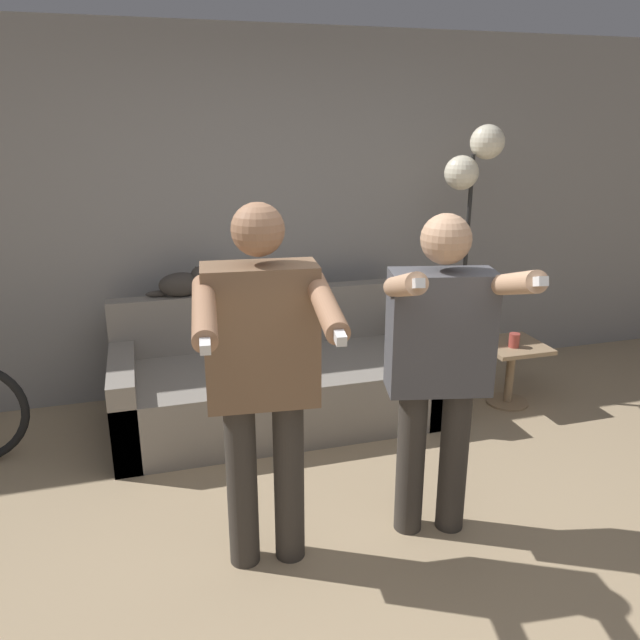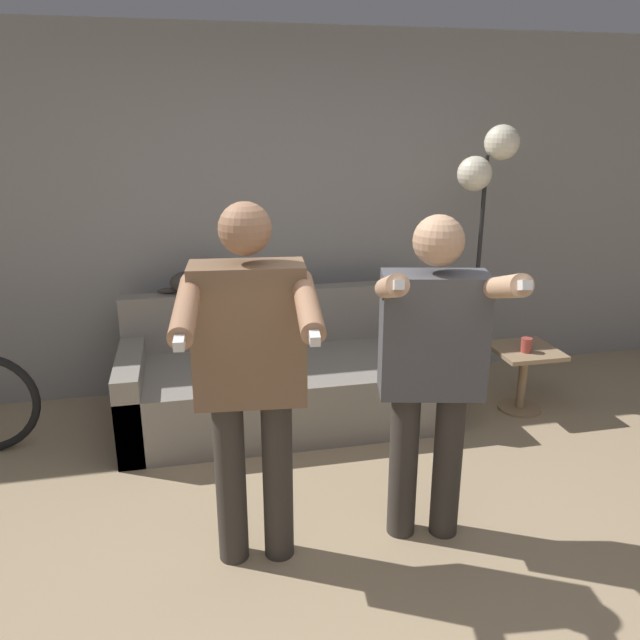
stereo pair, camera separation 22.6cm
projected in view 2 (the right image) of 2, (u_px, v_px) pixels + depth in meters
ground_plane at (358, 603)px, 2.69m from camera, size 16.00×16.00×0.00m
wall_back at (271, 217)px, 4.58m from camera, size 10.00×0.05×2.60m
couch at (284, 381)px, 4.29m from camera, size 2.15×0.93×0.83m
person_left at (250, 367)px, 2.67m from camera, size 0.59×0.71×1.68m
person_right at (432, 360)px, 2.85m from camera, size 0.64×0.74×1.60m
cat at (195, 281)px, 4.30m from camera, size 0.43×0.14×0.20m
floor_lamp at (486, 178)px, 4.20m from camera, size 0.41×0.26×1.95m
side_table at (524, 366)px, 4.38m from camera, size 0.43×0.43×0.46m
cup at (526, 345)px, 4.26m from camera, size 0.07×0.07×0.10m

